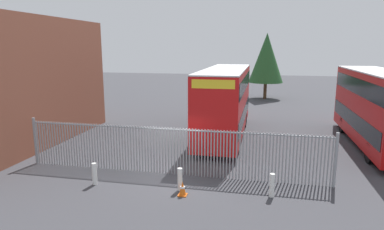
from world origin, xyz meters
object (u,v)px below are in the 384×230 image
Objects in this scene: bollard_near_left at (95,174)px; bollard_near_right at (272,185)px; double_decker_bus_behind_fence_left at (225,100)px; bollard_center_front at (180,179)px; traffic_cone_by_gate at (183,189)px; double_decker_bus_near_gate at (377,106)px.

bollard_near_right is (7.36, 0.34, 0.00)m from bollard_near_left.
bollard_center_front is (-0.78, -8.97, -1.95)m from double_decker_bus_behind_fence_left.
traffic_cone_by_gate is at bearing -4.05° from bollard_near_left.
bollard_near_left is at bearing 175.95° from traffic_cone_by_gate.
bollard_center_front is 1.61× the size of traffic_cone_by_gate.
double_decker_bus_near_gate is 13.09m from bollard_center_front.
bollard_near_left is 3.93m from traffic_cone_by_gate.
bollard_center_front is 0.54m from traffic_cone_by_gate.
bollard_near_right is at bearing -71.89° from double_decker_bus_behind_fence_left.
bollard_near_left is at bearing -177.27° from bollard_center_front.
double_decker_bus_near_gate reaches higher than traffic_cone_by_gate.
bollard_near_left and bollard_near_right have the same top height.
bollard_near_right is at bearing -125.54° from double_decker_bus_near_gate.
bollard_near_left is at bearing -116.06° from double_decker_bus_behind_fence_left.
bollard_near_right is (3.66, 0.16, 0.00)m from bollard_center_front.
bollard_center_front and bollard_near_right have the same top height.
bollard_near_right is 3.50m from traffic_cone_by_gate.
double_decker_bus_near_gate is at bearing 33.23° from bollard_near_left.
traffic_cone_by_gate is at bearing -136.31° from double_decker_bus_near_gate.
double_decker_bus_behind_fence_left is 9.48m from bollard_near_right.
double_decker_bus_near_gate is at bearing 54.46° from bollard_near_right.
double_decker_bus_behind_fence_left reaches higher than bollard_near_left.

